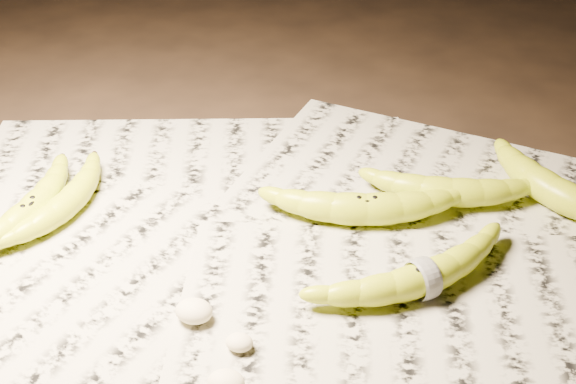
% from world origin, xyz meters
% --- Properties ---
extents(ground, '(3.00, 3.00, 0.00)m').
position_xyz_m(ground, '(0.00, 0.00, 0.00)').
color(ground, black).
rests_on(ground, ground).
extents(newspaper_patch, '(0.90, 0.70, 0.01)m').
position_xyz_m(newspaper_patch, '(0.04, -0.02, 0.00)').
color(newspaper_patch, '#B4B09A').
rests_on(newspaper_patch, ground).
extents(banana_left_a, '(0.08, 0.20, 0.03)m').
position_xyz_m(banana_left_a, '(-0.28, -0.03, 0.02)').
color(banana_left_a, yellow).
rests_on(banana_left_a, newspaper_patch).
extents(banana_left_b, '(0.07, 0.17, 0.03)m').
position_xyz_m(banana_left_b, '(-0.25, -0.00, 0.02)').
color(banana_left_b, yellow).
rests_on(banana_left_b, newspaper_patch).
extents(banana_center, '(0.22, 0.11, 0.04)m').
position_xyz_m(banana_center, '(0.08, 0.06, 0.03)').
color(banana_center, yellow).
rests_on(banana_center, newspaper_patch).
extents(banana_taped, '(0.20, 0.18, 0.04)m').
position_xyz_m(banana_taped, '(0.16, -0.04, 0.03)').
color(banana_taped, yellow).
rests_on(banana_taped, newspaper_patch).
extents(banana_upper_a, '(0.19, 0.08, 0.04)m').
position_xyz_m(banana_upper_a, '(0.17, 0.12, 0.03)').
color(banana_upper_a, yellow).
rests_on(banana_upper_a, newspaper_patch).
extents(banana_upper_b, '(0.19, 0.17, 0.04)m').
position_xyz_m(banana_upper_b, '(0.29, 0.15, 0.03)').
color(banana_upper_b, yellow).
rests_on(banana_upper_b, newspaper_patch).
extents(measuring_tape, '(0.03, 0.04, 0.04)m').
position_xyz_m(measuring_tape, '(0.16, -0.04, 0.03)').
color(measuring_tape, white).
rests_on(measuring_tape, newspaper_patch).
extents(flesh_chunk_a, '(0.04, 0.03, 0.02)m').
position_xyz_m(flesh_chunk_a, '(-0.05, -0.13, 0.02)').
color(flesh_chunk_a, '#F5E8BE').
rests_on(flesh_chunk_a, newspaper_patch).
extents(flesh_chunk_b, '(0.03, 0.03, 0.02)m').
position_xyz_m(flesh_chunk_b, '(0.01, -0.21, 0.02)').
color(flesh_chunk_b, '#F5E8BE').
rests_on(flesh_chunk_b, newspaper_patch).
extents(flesh_chunk_c, '(0.03, 0.02, 0.02)m').
position_xyz_m(flesh_chunk_c, '(0.00, -0.16, 0.02)').
color(flesh_chunk_c, '#F5E8BE').
rests_on(flesh_chunk_c, newspaper_patch).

